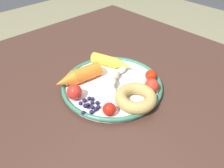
{
  "coord_description": "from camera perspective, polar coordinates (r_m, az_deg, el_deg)",
  "views": [
    {
      "loc": [
        0.33,
        -0.35,
        1.13
      ],
      "look_at": [
        -0.03,
        -0.01,
        0.74
      ],
      "focal_mm": 35.11,
      "sensor_mm": 36.0,
      "label": 1
    }
  ],
  "objects": [
    {
      "name": "plate",
      "position": [
        0.63,
        -0.0,
        -0.21
      ],
      "size": [
        0.29,
        0.29,
        0.02
      ],
      "color": "silver",
      "rests_on": "dining_table"
    },
    {
      "name": "banana",
      "position": [
        0.61,
        0.67,
        0.2
      ],
      "size": [
        0.13,
        0.14,
        0.03
      ],
      "color": "#F1E6BD",
      "rests_on": "plate"
    },
    {
      "name": "carrot_yellow",
      "position": [
        0.69,
        -0.02,
        5.73
      ],
      "size": [
        0.14,
        0.08,
        0.03
      ],
      "color": "yellow",
      "rests_on": "plate"
    },
    {
      "name": "blueberry_pile",
      "position": [
        0.55,
        -5.74,
        -5.43
      ],
      "size": [
        0.06,
        0.06,
        0.02
      ],
      "color": "#191638",
      "rests_on": "plate"
    },
    {
      "name": "donut",
      "position": [
        0.56,
        6.21,
        -3.56
      ],
      "size": [
        0.15,
        0.15,
        0.03
      ],
      "primitive_type": "torus",
      "rotation": [
        0.0,
        0.0,
        2.23
      ],
      "color": "tan",
      "rests_on": "plate"
    },
    {
      "name": "tomato_mid",
      "position": [
        0.64,
        10.1,
        2.19
      ],
      "size": [
        0.03,
        0.03,
        0.03
      ],
      "primitive_type": "sphere",
      "color": "red",
      "rests_on": "plate"
    },
    {
      "name": "dining_table",
      "position": [
        0.68,
        2.04,
        -6.96
      ],
      "size": [
        1.07,
        0.96,
        0.73
      ],
      "color": "#422920",
      "rests_on": "ground_plane"
    },
    {
      "name": "tomato_extra",
      "position": [
        0.53,
        -0.73,
        -6.57
      ],
      "size": [
        0.03,
        0.03,
        0.03
      ],
      "primitive_type": "sphere",
      "color": "red",
      "rests_on": "plate"
    },
    {
      "name": "tomato_near",
      "position": [
        0.6,
        10.29,
        -0.51
      ],
      "size": [
        0.04,
        0.04,
        0.04
      ],
      "primitive_type": "sphere",
      "color": "red",
      "rests_on": "plate"
    },
    {
      "name": "tomato_far",
      "position": [
        0.57,
        -9.75,
        -2.1
      ],
      "size": [
        0.04,
        0.04,
        0.04
      ],
      "primitive_type": "sphere",
      "color": "red",
      "rests_on": "plate"
    },
    {
      "name": "carrot_orange",
      "position": [
        0.63,
        -8.77,
        2.02
      ],
      "size": [
        0.06,
        0.14,
        0.04
      ],
      "color": "orange",
      "rests_on": "plate"
    }
  ]
}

